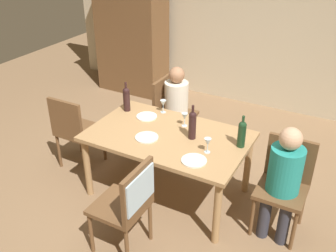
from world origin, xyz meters
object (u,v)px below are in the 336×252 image
object	(u,v)px
chair_left_end	(74,128)
person_woman_host	(284,176)
dinner_plate_guest_right	(194,160)
wine_bottle_short_olive	(242,133)
dining_table	(168,142)
wine_glass_near_right	(163,104)
chair_right_end	(285,180)
armoire_cabinet	(131,26)
wine_glass_centre	(185,117)
wine_bottle_dark_red	(192,124)
dinner_plate_host	(147,137)
wine_glass_near_left	(208,142)
dinner_plate_guest_left	(147,116)
wine_bottle_tall_green	(126,98)
chair_far_left	(170,109)
chair_near	(131,198)

from	to	relation	value
chair_left_end	person_woman_host	world-z (taller)	person_woman_host
dinner_plate_guest_right	wine_bottle_short_olive	bearing A→B (deg)	57.40
dining_table	dinner_plate_guest_right	world-z (taller)	dinner_plate_guest_right
dining_table	dinner_plate_guest_right	size ratio (longest dim) A/B	6.89
person_woman_host	wine_glass_near_right	bearing A→B (deg)	-16.65
dining_table	wine_bottle_short_olive	bearing A→B (deg)	10.98
chair_right_end	wine_bottle_short_olive	distance (m)	0.58
armoire_cabinet	chair_left_end	world-z (taller)	armoire_cabinet
chair_right_end	chair_left_end	world-z (taller)	same
dining_table	wine_bottle_short_olive	distance (m)	0.77
wine_bottle_short_olive	wine_glass_centre	size ratio (longest dim) A/B	2.20
dining_table	chair_right_end	world-z (taller)	chair_right_end
dinner_plate_guest_right	dining_table	bearing A→B (deg)	144.80
armoire_cabinet	wine_bottle_dark_red	bearing A→B (deg)	-45.65
dining_table	dinner_plate_host	size ratio (longest dim) A/B	6.88
wine_glass_near_right	dinner_plate_guest_right	world-z (taller)	wine_glass_near_right
wine_glass_near_left	dinner_plate_guest_left	distance (m)	0.94
chair_left_end	wine_glass_near_right	bearing A→B (deg)	29.21
chair_left_end	dinner_plate_guest_right	distance (m)	1.65
wine_bottle_tall_green	dinner_plate_guest_right	world-z (taller)	wine_bottle_tall_green
armoire_cabinet	person_woman_host	size ratio (longest dim) A/B	1.95
chair_right_end	chair_far_left	bearing A→B (deg)	-25.92
wine_glass_centre	armoire_cabinet	bearing A→B (deg)	134.46
dining_table	wine_bottle_tall_green	distance (m)	0.76
wine_glass_near_left	dinner_plate_guest_right	bearing A→B (deg)	-103.07
chair_far_left	wine_bottle_tall_green	bearing A→B (deg)	-19.91
wine_bottle_tall_green	dinner_plate_guest_right	size ratio (longest dim) A/B	1.47
person_woman_host	dinner_plate_host	world-z (taller)	person_woman_host
chair_near	dinner_plate_host	bearing A→B (deg)	21.08
armoire_cabinet	wine_glass_near_left	bearing A→B (deg)	-44.75
chair_left_end	dinner_plate_host	bearing A→B (deg)	-4.01
wine_bottle_dark_red	wine_bottle_short_olive	world-z (taller)	wine_bottle_dark_red
dining_table	wine_glass_centre	xyz separation A→B (m)	(0.06, 0.24, 0.19)
wine_bottle_dark_red	wine_glass_near_left	world-z (taller)	wine_bottle_dark_red
wine_glass_near_right	dinner_plate_host	distance (m)	0.60
chair_far_left	dinner_plate_guest_left	xyz separation A→B (m)	(0.06, -0.65, 0.20)
wine_bottle_short_olive	wine_glass_near_left	size ratio (longest dim) A/B	2.20
wine_glass_near_right	wine_bottle_short_olive	bearing A→B (deg)	-15.30
wine_glass_near_left	dinner_plate_guest_left	bearing A→B (deg)	158.73
armoire_cabinet	wine_glass_near_right	xyz separation A→B (m)	(1.62, -1.84, -0.26)
wine_bottle_short_olive	dinner_plate_guest_left	size ratio (longest dim) A/B	1.44
wine_glass_near_left	wine_glass_centre	size ratio (longest dim) A/B	1.00
dinner_plate_host	dinner_plate_guest_right	bearing A→B (deg)	-13.99
chair_left_end	dinner_plate_host	size ratio (longest dim) A/B	3.93
chair_near	wine_bottle_dark_red	xyz separation A→B (m)	(0.12, 0.94, 0.29)
armoire_cabinet	dining_table	size ratio (longest dim) A/B	1.35
dining_table	dinner_plate_guest_left	xyz separation A→B (m)	(-0.39, 0.23, 0.09)
chair_right_end	wine_bottle_short_olive	xyz separation A→B (m)	(-0.47, 0.05, 0.34)
person_woman_host	wine_glass_near_right	distance (m)	1.55
chair_left_end	dinner_plate_guest_right	xyz separation A→B (m)	(1.62, -0.22, 0.20)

